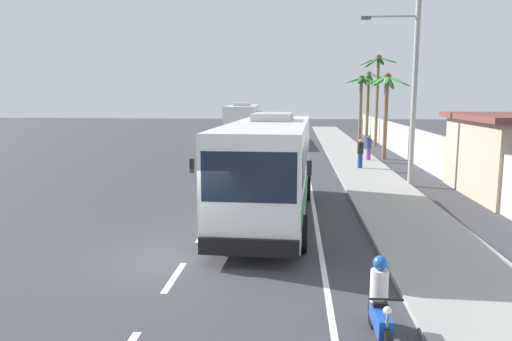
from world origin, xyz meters
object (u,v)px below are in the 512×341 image
object	(u,v)px
pedestrian_midwalk	(369,147)
palm_third	(368,92)
motorcycle_beside_bus	(380,309)
palm_nearest	(386,96)
palm_second	(361,94)
coach_bus_far_lane	(243,122)
pedestrian_near_kerb	(360,153)
utility_pole_mid	(413,70)
coach_bus_foreground	(269,164)
palm_fourth	(378,79)

from	to	relation	value
pedestrian_midwalk	palm_third	size ratio (longest dim) A/B	0.24
motorcycle_beside_bus	palm_nearest	world-z (taller)	palm_nearest
palm_second	coach_bus_far_lane	bearing A→B (deg)	-177.63
coach_bus_far_lane	pedestrian_midwalk	size ratio (longest dim) A/B	6.73
pedestrian_near_kerb	pedestrian_midwalk	xyz separation A→B (m)	(1.02, 3.73, -0.04)
motorcycle_beside_bus	palm_nearest	xyz separation A→B (m)	(4.57, 25.66, 3.69)
coach_bus_far_lane	pedestrian_midwalk	world-z (taller)	coach_bus_far_lane
pedestrian_midwalk	palm_nearest	bearing A→B (deg)	71.31
coach_bus_far_lane	palm_nearest	distance (m)	15.87
utility_pole_mid	palm_second	xyz separation A→B (m)	(0.45, 21.86, -1.01)
motorcycle_beside_bus	utility_pole_mid	distance (m)	16.72
motorcycle_beside_bus	coach_bus_foreground	bearing A→B (deg)	105.21
coach_bus_foreground	palm_nearest	size ratio (longest dim) A/B	1.87
palm_second	palm_third	xyz separation A→B (m)	(1.32, 4.83, 0.22)
coach_bus_foreground	palm_second	world-z (taller)	palm_second
coach_bus_far_lane	pedestrian_near_kerb	size ratio (longest dim) A/B	6.45
utility_pole_mid	palm_second	distance (m)	21.89
palm_nearest	palm_third	bearing A→B (deg)	86.01
pedestrian_midwalk	palm_second	distance (m)	13.65
pedestrian_near_kerb	palm_nearest	world-z (taller)	palm_nearest
coach_bus_foreground	palm_fourth	bearing A→B (deg)	73.06
palm_third	palm_fourth	bearing A→B (deg)	-92.43
pedestrian_near_kerb	utility_pole_mid	bearing A→B (deg)	11.77
pedestrian_midwalk	utility_pole_mid	xyz separation A→B (m)	(0.64, -8.71, 4.52)
motorcycle_beside_bus	pedestrian_midwalk	size ratio (longest dim) A/B	1.20
motorcycle_beside_bus	pedestrian_midwalk	world-z (taller)	pedestrian_midwalk
coach_bus_far_lane	palm_third	size ratio (longest dim) A/B	1.63
utility_pole_mid	palm_fourth	bearing A→B (deg)	85.65
motorcycle_beside_bus	pedestrian_midwalk	bearing A→B (deg)	82.22
coach_bus_far_lane	utility_pole_mid	bearing A→B (deg)	-64.29
motorcycle_beside_bus	utility_pole_mid	world-z (taller)	utility_pole_mid
motorcycle_beside_bus	pedestrian_near_kerb	distance (m)	20.61
palm_fourth	palm_second	bearing A→B (deg)	109.70
motorcycle_beside_bus	pedestrian_near_kerb	world-z (taller)	pedestrian_near_kerb
palm_second	palm_fourth	world-z (taller)	palm_fourth
pedestrian_near_kerb	palm_fourth	bearing A→B (deg)	160.83
coach_bus_far_lane	palm_third	world-z (taller)	palm_third
motorcycle_beside_bus	palm_second	distance (m)	37.82
pedestrian_midwalk	palm_fourth	xyz separation A→B (m)	(2.09, 10.36, 4.74)
utility_pole_mid	palm_third	xyz separation A→B (m)	(1.77, 26.68, -0.79)
pedestrian_midwalk	coach_bus_foreground	bearing A→B (deg)	-88.17
coach_bus_foreground	motorcycle_beside_bus	distance (m)	9.31
pedestrian_midwalk	palm_fourth	bearing A→B (deg)	100.93
pedestrian_midwalk	palm_second	world-z (taller)	palm_second
utility_pole_mid	palm_nearest	xyz separation A→B (m)	(0.62, 10.16, -1.19)
palm_third	pedestrian_near_kerb	bearing A→B (deg)	-99.00
coach_bus_far_lane	palm_nearest	bearing A→B (deg)	-45.85
coach_bus_far_lane	palm_fourth	bearing A→B (deg)	-11.28
utility_pole_mid	coach_bus_foreground	bearing A→B (deg)	-133.96
palm_nearest	palm_second	bearing A→B (deg)	90.82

